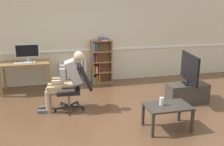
{
  "coord_description": "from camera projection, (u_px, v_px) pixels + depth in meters",
  "views": [
    {
      "loc": [
        -1.05,
        -4.02,
        2.07
      ],
      "look_at": [
        0.15,
        0.85,
        0.7
      ],
      "focal_mm": 38.53,
      "sensor_mm": 36.0,
      "label": 1
    }
  ],
  "objects": [
    {
      "name": "ground_plane",
      "position": [
        115.0,
        121.0,
        4.55
      ],
      "size": [
        18.0,
        18.0,
        0.0
      ],
      "primitive_type": "plane",
      "color": "brown"
    },
    {
      "name": "back_wall",
      "position": [
        91.0,
        34.0,
        6.68
      ],
      "size": [
        12.0,
        0.13,
        2.7
      ],
      "color": "beige",
      "rests_on": "ground_plane"
    },
    {
      "name": "computer_desk",
      "position": [
        25.0,
        67.0,
        5.99
      ],
      "size": [
        1.19,
        0.63,
        0.76
      ],
      "color": "olive",
      "rests_on": "ground_plane"
    },
    {
      "name": "imac_monitor",
      "position": [
        27.0,
        51.0,
        5.98
      ],
      "size": [
        0.58,
        0.14,
        0.43
      ],
      "color": "silver",
      "rests_on": "computer_desk"
    },
    {
      "name": "keyboard",
      "position": [
        23.0,
        63.0,
        5.82
      ],
      "size": [
        0.43,
        0.12,
        0.02
      ],
      "primitive_type": "cube",
      "color": "silver",
      "rests_on": "computer_desk"
    },
    {
      "name": "computer_mouse",
      "position": [
        34.0,
        62.0,
        5.9
      ],
      "size": [
        0.06,
        0.1,
        0.03
      ],
      "primitive_type": "cube",
      "color": "white",
      "rests_on": "computer_desk"
    },
    {
      "name": "bookshelf",
      "position": [
        100.0,
        61.0,
        6.72
      ],
      "size": [
        0.57,
        0.29,
        1.28
      ],
      "color": "olive",
      "rests_on": "ground_plane"
    },
    {
      "name": "radiator",
      "position": [
        73.0,
        72.0,
        6.72
      ],
      "size": [
        0.76,
        0.08,
        0.64
      ],
      "color": "white",
      "rests_on": "ground_plane"
    },
    {
      "name": "office_chair",
      "position": [
        76.0,
        85.0,
        4.95
      ],
      "size": [
        0.82,
        0.62,
        0.97
      ],
      "rotation": [
        0.0,
        0.0,
        -1.64
      ],
      "color": "black",
      "rests_on": "ground_plane"
    },
    {
      "name": "person_seated",
      "position": [
        66.0,
        79.0,
        4.89
      ],
      "size": [
        0.97,
        0.41,
        1.23
      ],
      "rotation": [
        0.0,
        0.0,
        -1.64
      ],
      "color": "tan",
      "rests_on": "ground_plane"
    },
    {
      "name": "tv_stand",
      "position": [
        187.0,
        93.0,
        5.38
      ],
      "size": [
        0.92,
        0.37,
        0.43
      ],
      "color": "#3D3833",
      "rests_on": "ground_plane"
    },
    {
      "name": "tv_screen",
      "position": [
        189.0,
        69.0,
        5.23
      ],
      "size": [
        0.26,
        1.0,
        0.68
      ],
      "rotation": [
        0.0,
        0.0,
        1.36
      ],
      "color": "black",
      "rests_on": "tv_stand"
    },
    {
      "name": "coffee_table",
      "position": [
        168.0,
        109.0,
        4.16
      ],
      "size": [
        0.78,
        0.5,
        0.44
      ],
      "color": "#332D28",
      "rests_on": "ground_plane"
    },
    {
      "name": "drinking_glass",
      "position": [
        162.0,
        101.0,
        4.14
      ],
      "size": [
        0.08,
        0.08,
        0.14
      ],
      "primitive_type": "cylinder",
      "color": "silver",
      "rests_on": "coffee_table"
    }
  ]
}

